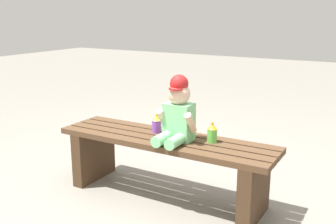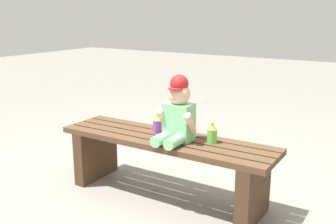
{
  "view_description": "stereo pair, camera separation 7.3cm",
  "coord_description": "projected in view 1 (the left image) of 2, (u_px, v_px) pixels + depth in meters",
  "views": [
    {
      "loc": [
        1.2,
        -2.03,
        1.17
      ],
      "look_at": [
        0.05,
        -0.05,
        0.59
      ],
      "focal_mm": 42.18,
      "sensor_mm": 36.0,
      "label": 1
    },
    {
      "loc": [
        1.26,
        -1.99,
        1.17
      ],
      "look_at": [
        0.05,
        -0.05,
        0.59
      ],
      "focal_mm": 42.18,
      "sensor_mm": 36.0,
      "label": 2
    }
  ],
  "objects": [
    {
      "name": "ground_plane",
      "position": [
        165.0,
        196.0,
        2.57
      ],
      "size": [
        16.0,
        16.0,
        0.0
      ],
      "primitive_type": "plane",
      "color": "gray"
    },
    {
      "name": "child_figure",
      "position": [
        177.0,
        113.0,
        2.36
      ],
      "size": [
        0.23,
        0.27,
        0.4
      ],
      "color": "#7FCC8C",
      "rests_on": "park_bench"
    },
    {
      "name": "sippy_cup_left",
      "position": [
        156.0,
        124.0,
        2.55
      ],
      "size": [
        0.06,
        0.06,
        0.12
      ],
      "color": "#8C4CCC",
      "rests_on": "park_bench"
    },
    {
      "name": "sippy_cup_right",
      "position": [
        212.0,
        133.0,
        2.36
      ],
      "size": [
        0.06,
        0.06,
        0.12
      ],
      "color": "#66CC4C",
      "rests_on": "park_bench"
    },
    {
      "name": "park_bench",
      "position": [
        165.0,
        157.0,
        2.51
      ],
      "size": [
        1.42,
        0.37,
        0.41
      ],
      "color": "#513823",
      "rests_on": "ground_plane"
    }
  ]
}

